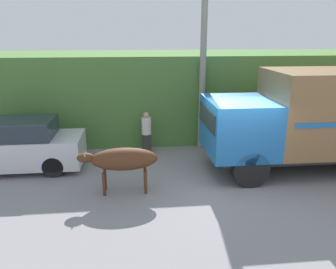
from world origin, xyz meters
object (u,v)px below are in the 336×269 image
Objects in this scene: cargo_truck at (317,117)px; brown_cow at (122,160)px; pedestrian_on_hill at (147,131)px; utility_pole at (203,61)px; parked_suv at (15,146)px.

cargo_truck is 6.29m from brown_cow.
brown_cow is 3.28m from pedestrian_on_hill.
utility_pole is at bearing 144.36° from cargo_truck.
pedestrian_on_hill is at bearing 86.91° from brown_cow.
parked_suv reaches higher than pedestrian_on_hill.
utility_pole reaches higher than cargo_truck.
pedestrian_on_hill is (0.79, 3.18, -0.13)m from brown_cow.
brown_cow is 0.34× the size of utility_pole.
cargo_truck is 5.84m from pedestrian_on_hill.
cargo_truck is 1.54× the size of parked_suv.
utility_pole is (2.14, 0.36, 2.51)m from pedestrian_on_hill.
pedestrian_on_hill is (-5.36, 2.14, -0.93)m from cargo_truck.
parked_suv reaches higher than brown_cow.
brown_cow is at bearing -129.66° from utility_pole.
utility_pole is at bearing 171.67° from pedestrian_on_hill.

